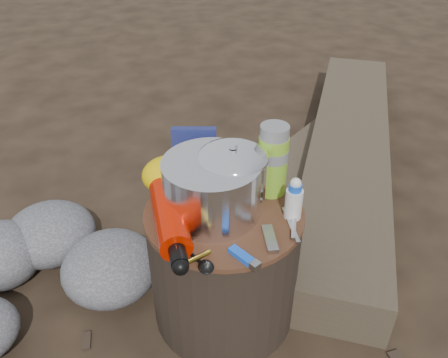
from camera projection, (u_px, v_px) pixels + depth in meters
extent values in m
plane|color=#2D2218|center=(224.00, 309.00, 1.39)|extent=(60.00, 60.00, 0.00)
cylinder|color=black|center=(224.00, 264.00, 1.28)|extent=(0.41, 0.41, 0.38)
cube|color=#403629|center=(348.00, 149.00, 2.02)|extent=(1.16, 1.83, 0.16)
cube|color=#403629|center=(296.00, 165.00, 1.98)|extent=(0.96, 0.87, 0.09)
cylinder|color=silver|center=(212.00, 188.00, 1.13)|extent=(0.25, 0.25, 0.15)
cylinder|color=white|center=(233.00, 177.00, 1.15)|extent=(0.17, 0.17, 0.17)
cylinder|color=#79B127|center=(273.00, 160.00, 1.19)|extent=(0.08, 0.08, 0.20)
cylinder|color=black|center=(246.00, 164.00, 1.27)|extent=(0.07, 0.07, 0.11)
ellipsoid|color=#E5BA05|center=(169.00, 175.00, 1.23)|extent=(0.15, 0.12, 0.10)
cube|color=navy|center=(194.00, 154.00, 1.26)|extent=(0.12, 0.05, 0.15)
cube|color=blue|center=(241.00, 255.00, 1.03)|extent=(0.06, 0.08, 0.02)
cube|color=#A7A7AC|center=(270.00, 239.00, 1.08)|extent=(0.04, 0.09, 0.01)
cylinder|color=silver|center=(294.00, 200.00, 1.13)|extent=(0.04, 0.04, 0.10)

